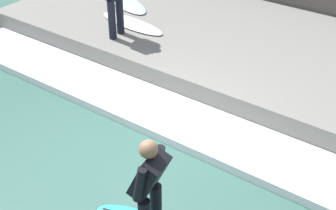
# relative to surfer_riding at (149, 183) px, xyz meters

# --- Properties ---
(ground_plane) EXTENTS (28.00, 28.00, 0.00)m
(ground_plane) POSITION_rel_surfer_riding_xyz_m (0.96, 0.94, -0.84)
(ground_plane) COLOR #386056
(concrete_ledge) EXTENTS (4.40, 11.75, 0.49)m
(concrete_ledge) POSITION_rel_surfer_riding_xyz_m (4.96, 0.94, -0.59)
(concrete_ledge) COLOR slate
(concrete_ledge) RESTS_ON ground_plane
(wave_foam_crest) EXTENTS (1.18, 11.16, 0.15)m
(wave_foam_crest) POSITION_rel_surfer_riding_xyz_m (2.17, 0.94, -0.76)
(wave_foam_crest) COLOR white
(wave_foam_crest) RESTS_ON ground_plane
(surfer_riding) EXTENTS (0.54, 0.49, 1.41)m
(surfer_riding) POSITION_rel_surfer_riding_xyz_m (0.00, 0.00, 0.00)
(surfer_riding) COLOR black
(surfer_riding) RESTS_ON surfboard_riding
(surfboard_waiting_near) EXTENTS (0.69, 1.83, 0.06)m
(surfboard_waiting_near) POSITION_rel_surfer_riding_xyz_m (4.06, 3.65, -0.32)
(surfboard_waiting_near) COLOR white
(surfboard_waiting_near) RESTS_ON concrete_ledge
(surfboard_spare) EXTENTS (1.24, 1.87, 0.06)m
(surfboard_spare) POSITION_rel_surfer_riding_xyz_m (4.95, 4.59, -0.32)
(surfboard_spare) COLOR silver
(surfboard_spare) RESTS_ON concrete_ledge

